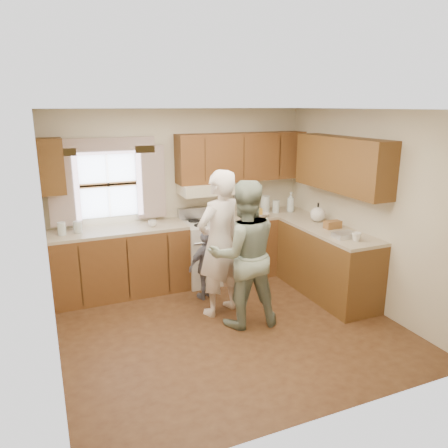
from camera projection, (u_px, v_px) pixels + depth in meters
name	position (u px, v px, depth m)	size (l,w,h in m)	color
room	(230.00, 225.00, 4.87)	(3.80, 3.80, 3.80)	#422514
kitchen_fixtures	(239.00, 230.00, 6.16)	(3.80, 2.25, 2.15)	#3F250D
stove	(209.00, 250.00, 6.46)	(0.76, 0.67, 1.07)	silver
woman_left	(219.00, 243.00, 5.33)	(0.66, 0.43, 1.82)	white
woman_right	(244.00, 255.00, 5.05)	(0.85, 0.66, 1.74)	#294234
child	(207.00, 265.00, 5.84)	(0.55, 0.23, 0.93)	gray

